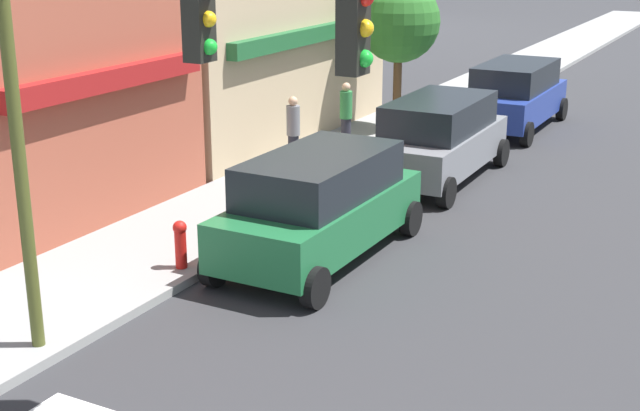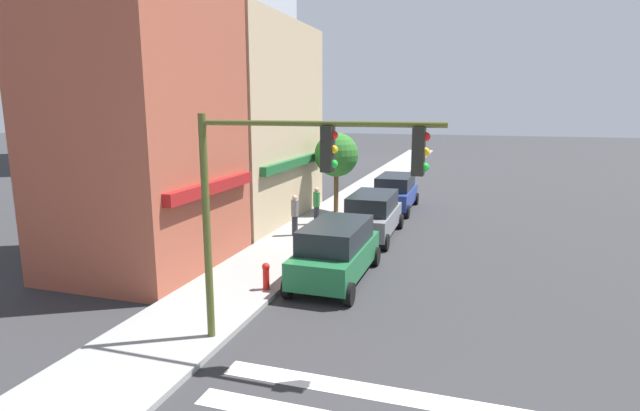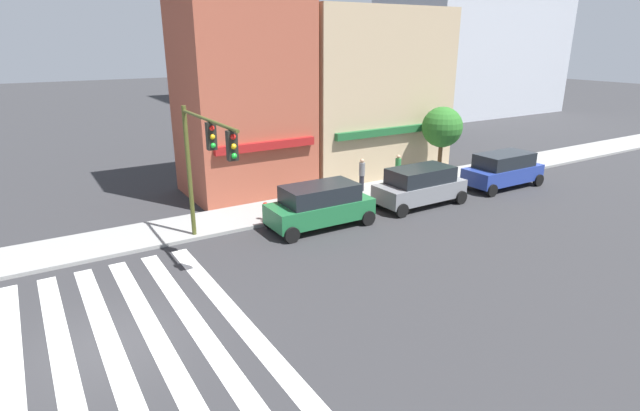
{
  "view_description": "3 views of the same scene",
  "coord_description": "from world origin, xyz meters",
  "px_view_note": "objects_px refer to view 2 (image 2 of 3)",
  "views": [
    {
      "loc": [
        -3.6,
        -2.37,
        5.76
      ],
      "look_at": [
        9.65,
        4.7,
        1.0
      ],
      "focal_mm": 50.0,
      "sensor_mm": 36.0,
      "label": 1
    },
    {
      "loc": [
        -5.52,
        0.44,
        5.65
      ],
      "look_at": [
        12.0,
        6.0,
        2.0
      ],
      "focal_mm": 28.0,
      "sensor_mm": 36.0,
      "label": 2
    },
    {
      "loc": [
        -1.23,
        -13.0,
        7.95
      ],
      "look_at": [
        9.65,
        4.7,
        1.0
      ],
      "focal_mm": 28.0,
      "sensor_mm": 36.0,
      "label": 3
    }
  ],
  "objects_px": {
    "traffic_signal": "(290,182)",
    "street_tree": "(336,155)",
    "suv_grey": "(372,214)",
    "fire_hydrant": "(266,275)",
    "suv_blue": "(395,192)",
    "suv_green": "(336,250)",
    "pedestrian_green_top": "(317,205)",
    "pedestrian_grey_coat": "(295,214)"
  },
  "relations": [
    {
      "from": "traffic_signal",
      "to": "street_tree",
      "type": "bearing_deg",
      "value": 11.98
    },
    {
      "from": "suv_grey",
      "to": "fire_hydrant",
      "type": "xyz_separation_m",
      "value": [
        -7.7,
        1.7,
        -0.42
      ]
    },
    {
      "from": "traffic_signal",
      "to": "suv_blue",
      "type": "xyz_separation_m",
      "value": [
        17.21,
        0.4,
        -3.01
      ]
    },
    {
      "from": "suv_green",
      "to": "pedestrian_green_top",
      "type": "distance_m",
      "value": 7.45
    },
    {
      "from": "fire_hydrant",
      "to": "pedestrian_grey_coat",
      "type": "bearing_deg",
      "value": 12.77
    },
    {
      "from": "suv_green",
      "to": "pedestrian_grey_coat",
      "type": "bearing_deg",
      "value": 35.18
    },
    {
      "from": "street_tree",
      "to": "suv_blue",
      "type": "bearing_deg",
      "value": -52.56
    },
    {
      "from": "fire_hydrant",
      "to": "street_tree",
      "type": "distance_m",
      "value": 12.07
    },
    {
      "from": "pedestrian_green_top",
      "to": "fire_hydrant",
      "type": "distance_m",
      "value": 8.8
    },
    {
      "from": "suv_blue",
      "to": "street_tree",
      "type": "distance_m",
      "value": 4.12
    },
    {
      "from": "suv_grey",
      "to": "pedestrian_grey_coat",
      "type": "height_order",
      "value": "suv_grey"
    },
    {
      "from": "fire_hydrant",
      "to": "street_tree",
      "type": "relative_size",
      "value": 0.2
    },
    {
      "from": "suv_blue",
      "to": "pedestrian_grey_coat",
      "type": "xyz_separation_m",
      "value": [
        -7.48,
        3.15,
        0.04
      ]
    },
    {
      "from": "suv_blue",
      "to": "street_tree",
      "type": "bearing_deg",
      "value": 127.6
    },
    {
      "from": "traffic_signal",
      "to": "suv_green",
      "type": "relative_size",
      "value": 1.17
    },
    {
      "from": "suv_green",
      "to": "street_tree",
      "type": "xyz_separation_m",
      "value": [
        9.9,
        2.8,
        2.14
      ]
    },
    {
      "from": "street_tree",
      "to": "pedestrian_grey_coat",
      "type": "bearing_deg",
      "value": 176.2
    },
    {
      "from": "suv_blue",
      "to": "street_tree",
      "type": "height_order",
      "value": "street_tree"
    },
    {
      "from": "suv_green",
      "to": "suv_blue",
      "type": "distance_m",
      "value": 12.05
    },
    {
      "from": "suv_grey",
      "to": "suv_blue",
      "type": "bearing_deg",
      "value": -0.6
    },
    {
      "from": "suv_green",
      "to": "pedestrian_green_top",
      "type": "relative_size",
      "value": 2.67
    },
    {
      "from": "suv_grey",
      "to": "street_tree",
      "type": "distance_m",
      "value": 5.37
    },
    {
      "from": "traffic_signal",
      "to": "pedestrian_green_top",
      "type": "height_order",
      "value": "traffic_signal"
    },
    {
      "from": "suv_blue",
      "to": "traffic_signal",
      "type": "bearing_deg",
      "value": -178.52
    },
    {
      "from": "pedestrian_grey_coat",
      "to": "street_tree",
      "type": "height_order",
      "value": "street_tree"
    },
    {
      "from": "pedestrian_green_top",
      "to": "suv_green",
      "type": "bearing_deg",
      "value": -152.11
    },
    {
      "from": "fire_hydrant",
      "to": "suv_grey",
      "type": "bearing_deg",
      "value": -12.45
    },
    {
      "from": "suv_grey",
      "to": "pedestrian_grey_coat",
      "type": "relative_size",
      "value": 2.67
    },
    {
      "from": "pedestrian_grey_coat",
      "to": "fire_hydrant",
      "type": "distance_m",
      "value": 6.6
    },
    {
      "from": "suv_grey",
      "to": "pedestrian_green_top",
      "type": "xyz_separation_m",
      "value": [
        1.01,
        2.91,
        0.04
      ]
    },
    {
      "from": "suv_grey",
      "to": "fire_hydrant",
      "type": "height_order",
      "value": "suv_grey"
    },
    {
      "from": "suv_blue",
      "to": "fire_hydrant",
      "type": "height_order",
      "value": "suv_blue"
    },
    {
      "from": "pedestrian_green_top",
      "to": "street_tree",
      "type": "distance_m",
      "value": 3.7
    },
    {
      "from": "suv_green",
      "to": "suv_blue",
      "type": "relative_size",
      "value": 1.0
    },
    {
      "from": "fire_hydrant",
      "to": "street_tree",
      "type": "height_order",
      "value": "street_tree"
    },
    {
      "from": "traffic_signal",
      "to": "suv_grey",
      "type": "bearing_deg",
      "value": 2.07
    },
    {
      "from": "fire_hydrant",
      "to": "street_tree",
      "type": "bearing_deg",
      "value": 5.35
    },
    {
      "from": "traffic_signal",
      "to": "suv_blue",
      "type": "height_order",
      "value": "traffic_signal"
    },
    {
      "from": "suv_grey",
      "to": "pedestrian_grey_coat",
      "type": "distance_m",
      "value": 3.4
    },
    {
      "from": "pedestrian_grey_coat",
      "to": "traffic_signal",
      "type": "bearing_deg",
      "value": -64.43
    },
    {
      "from": "suv_grey",
      "to": "pedestrian_green_top",
      "type": "height_order",
      "value": "suv_grey"
    },
    {
      "from": "suv_green",
      "to": "traffic_signal",
      "type": "bearing_deg",
      "value": -175.01
    }
  ]
}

